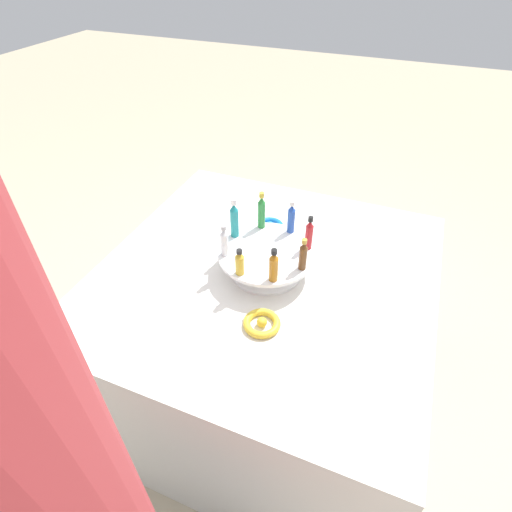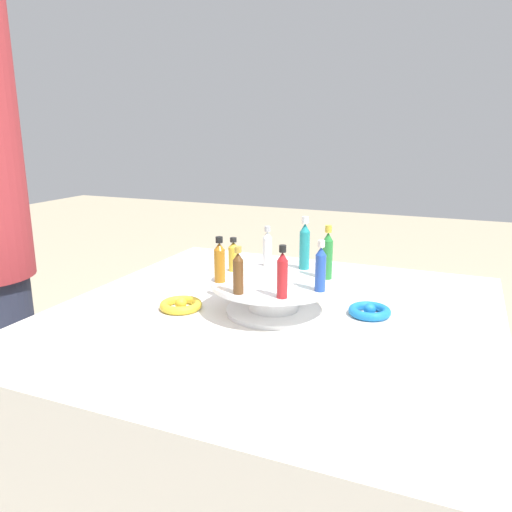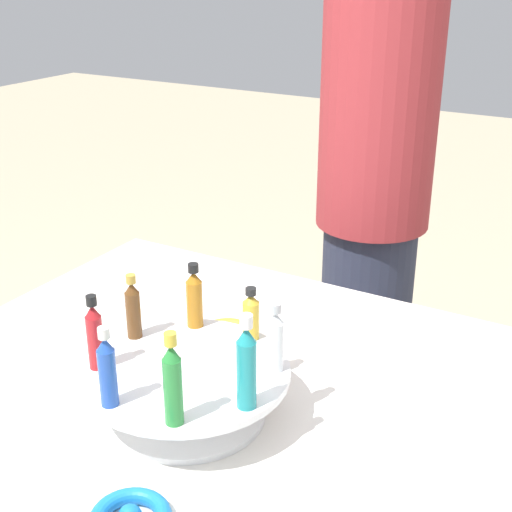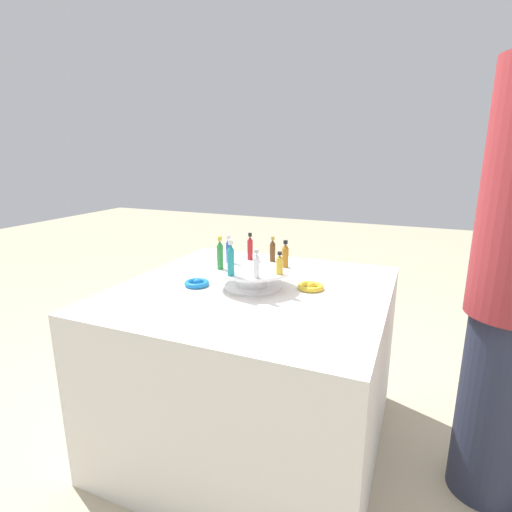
# 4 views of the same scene
# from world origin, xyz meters

# --- Properties ---
(display_stand) EXTENTS (0.32, 0.32, 0.09)m
(display_stand) POSITION_xyz_m (0.00, 0.00, 0.78)
(display_stand) COLOR white
(display_stand) RESTS_ON party_table
(bottle_clear) EXTENTS (0.02, 0.02, 0.11)m
(bottle_clear) POSITION_xyz_m (-0.12, -0.06, 0.86)
(bottle_clear) COLOR silver
(bottle_clear) RESTS_ON display_stand
(bottle_gold) EXTENTS (0.03, 0.03, 0.09)m
(bottle_gold) POSITION_xyz_m (-0.04, -0.13, 0.85)
(bottle_gold) COLOR gold
(bottle_gold) RESTS_ON display_stand
(bottle_amber) EXTENTS (0.03, 0.03, 0.11)m
(bottle_amber) POSITION_xyz_m (0.06, -0.12, 0.86)
(bottle_amber) COLOR #AD6B19
(bottle_amber) RESTS_ON display_stand
(bottle_brown) EXTENTS (0.02, 0.02, 0.11)m
(bottle_brown) POSITION_xyz_m (0.13, -0.04, 0.86)
(bottle_brown) COLOR brown
(bottle_brown) RESTS_ON display_stand
(bottle_red) EXTENTS (0.02, 0.02, 0.12)m
(bottle_red) POSITION_xyz_m (0.12, 0.06, 0.87)
(bottle_red) COLOR #B21E23
(bottle_red) RESTS_ON display_stand
(bottle_blue) EXTENTS (0.03, 0.03, 0.12)m
(bottle_blue) POSITION_xyz_m (0.04, 0.13, 0.87)
(bottle_blue) COLOR #234CAD
(bottle_blue) RESTS_ON display_stand
(bottle_green) EXTENTS (0.03, 0.03, 0.14)m
(bottle_green) POSITION_xyz_m (-0.06, 0.12, 0.87)
(bottle_green) COLOR #288438
(bottle_green) RESTS_ON display_stand
(bottle_teal) EXTENTS (0.03, 0.03, 0.14)m
(bottle_teal) POSITION_xyz_m (-0.13, 0.04, 0.88)
(bottle_teal) COLOR teal
(bottle_teal) RESTS_ON display_stand
(ribbon_bow_gold) EXTENTS (0.11, 0.11, 0.03)m
(ribbon_bow_gold) POSITION_xyz_m (0.07, -0.23, 0.74)
(ribbon_bow_gold) COLOR gold
(ribbon_bow_gold) RESTS_ON party_table
(person_figure) EXTENTS (0.30, 0.30, 1.74)m
(person_figure) POSITION_xyz_m (0.07, -0.94, 0.88)
(person_figure) COLOR #282D42
(person_figure) RESTS_ON ground_plane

